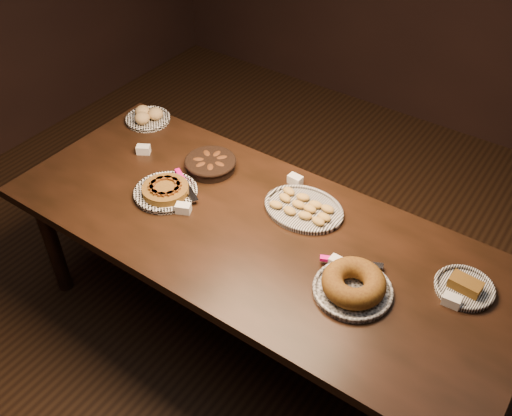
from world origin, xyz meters
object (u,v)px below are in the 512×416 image
Objects in this scene: buffet_table at (256,240)px; apple_tart_plate at (166,191)px; madeleine_platter at (304,208)px; bundt_cake_plate at (353,285)px.

buffet_table is 0.51m from apple_tart_plate.
buffet_table is at bearing -107.24° from madeleine_platter.
apple_tart_plate is 0.94× the size of bundt_cake_plate.
madeleine_platter reaches higher than buffet_table.
bundt_cake_plate reaches higher than buffet_table.
madeleine_platter is at bearing 63.43° from buffet_table.
apple_tart_plate reaches higher than buffet_table.
bundt_cake_plate is at bearing 5.74° from apple_tart_plate.
bundt_cake_plate reaches higher than apple_tart_plate.
bundt_cake_plate is at bearing -8.84° from buffet_table.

